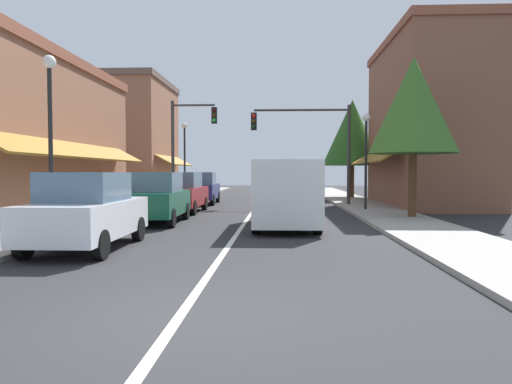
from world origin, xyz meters
TOP-DOWN VIEW (x-y plane):
  - ground_plane at (0.00, 18.00)m, footprint 80.00×80.00m
  - sidewalk_left at (-5.50, 18.00)m, footprint 2.60×56.00m
  - sidewalk_right at (5.50, 18.00)m, footprint 2.60×56.00m
  - lane_center_stripe at (0.00, 18.00)m, footprint 0.14×52.00m
  - storefront_right_block at (8.89, 20.00)m, footprint 5.49×10.20m
  - storefront_far_left at (-9.05, 28.00)m, footprint 5.82×8.20m
  - parked_car_nearest_left at (-3.19, 5.10)m, footprint 1.83×4.13m
  - parked_car_second_left at (-3.05, 10.71)m, footprint 1.88×4.15m
  - parked_car_third_left at (-3.10, 15.16)m, footprint 1.83×4.12m
  - parked_car_far_left at (-3.16, 20.78)m, footprint 1.87×4.15m
  - van_in_lane at (1.41, 9.65)m, footprint 2.05×5.20m
  - traffic_signal_mast_arm at (2.94, 19.41)m, footprint 5.17×0.50m
  - traffic_signal_left_corner at (-3.99, 21.02)m, footprint 2.62×0.50m
  - street_lamp_left_near at (-5.04, 7.18)m, footprint 0.36×0.36m
  - street_lamp_right_mid at (5.05, 15.89)m, footprint 0.36×0.36m
  - street_lamp_left_far at (-4.81, 24.45)m, footprint 0.36×0.36m
  - tree_right_near at (6.17, 12.47)m, footprint 3.25×3.25m
  - tree_right_far at (5.99, 26.30)m, footprint 3.92×3.92m

SIDE VIEW (x-z plane):
  - ground_plane at x=0.00m, z-range 0.00..0.00m
  - lane_center_stripe at x=0.00m, z-range 0.00..0.01m
  - sidewalk_left at x=-5.50m, z-range 0.00..0.12m
  - sidewalk_right at x=5.50m, z-range 0.00..0.12m
  - parked_car_nearest_left at x=-3.19m, z-range -0.01..1.76m
  - parked_car_second_left at x=-3.05m, z-range -0.01..1.76m
  - parked_car_third_left at x=-3.10m, z-range -0.01..1.76m
  - parked_car_far_left at x=-3.16m, z-range -0.01..1.76m
  - van_in_lane at x=1.41m, z-range 0.09..2.21m
  - street_lamp_right_mid at x=5.05m, z-range 0.80..5.18m
  - street_lamp_left_far at x=-4.81m, z-range 0.84..5.74m
  - street_lamp_left_near at x=-5.04m, z-range 0.84..5.79m
  - traffic_signal_mast_arm at x=2.94m, z-range 0.99..6.24m
  - traffic_signal_left_corner at x=-3.99m, z-range 0.87..6.64m
  - storefront_far_left at x=-9.05m, z-range 0.00..8.26m
  - tree_right_near at x=6.17m, z-range 1.22..7.26m
  - storefront_right_block at x=8.89m, z-range 0.00..8.74m
  - tree_right_far at x=5.99m, z-range 1.10..7.64m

